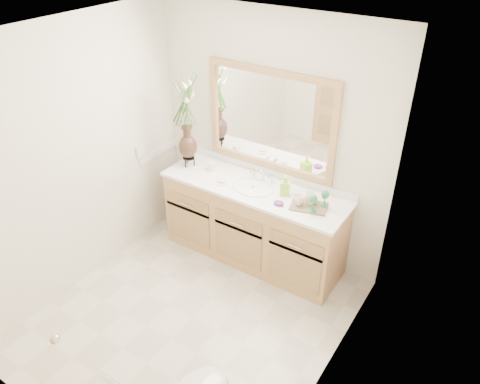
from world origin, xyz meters
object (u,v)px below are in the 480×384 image
Objects in this scene: flower_vase at (185,110)px; soap_bottle at (285,186)px; tumbler at (212,166)px; tray at (309,206)px.

soap_bottle is (1.08, 0.05, -0.52)m from flower_vase.
flower_vase is 1.19m from soap_bottle.
flower_vase reaches higher than tumbler.
flower_vase is 5.14× the size of soap_bottle.
flower_vase reaches higher than soap_bottle.
tray is at bearing -1.16° from flower_vase.
flower_vase is 2.80× the size of tray.
soap_bottle reaches higher than tumbler.
flower_vase is 10.05× the size of tumbler.
tumbler is at bearing 10.32° from flower_vase.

